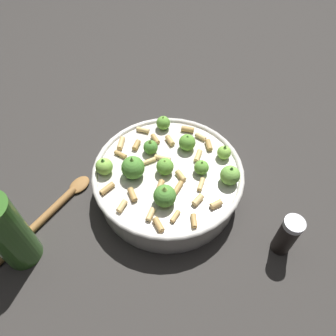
% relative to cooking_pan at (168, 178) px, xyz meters
% --- Properties ---
extents(ground_plane, '(2.40, 2.40, 0.00)m').
position_rel_cooking_pan_xyz_m(ground_plane, '(-0.00, -0.00, -0.04)').
color(ground_plane, '#2D2B28').
extents(cooking_pan, '(0.31, 0.31, 0.13)m').
position_rel_cooking_pan_xyz_m(cooking_pan, '(0.00, 0.00, 0.00)').
color(cooking_pan, beige).
rests_on(cooking_pan, ground).
extents(pepper_shaker, '(0.04, 0.04, 0.10)m').
position_rel_cooking_pan_xyz_m(pepper_shaker, '(-0.21, -0.15, 0.01)').
color(pepper_shaker, black).
rests_on(pepper_shaker, ground).
extents(olive_oil_bottle, '(0.07, 0.07, 0.22)m').
position_rel_cooking_pan_xyz_m(olive_oil_bottle, '(-0.04, 0.31, 0.05)').
color(olive_oil_bottle, '#336023').
rests_on(olive_oil_bottle, ground).
extents(wooden_spoon, '(0.16, 0.22, 0.02)m').
position_rel_cooking_pan_xyz_m(wooden_spoon, '(0.04, 0.25, -0.04)').
color(wooden_spoon, olive).
rests_on(wooden_spoon, ground).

